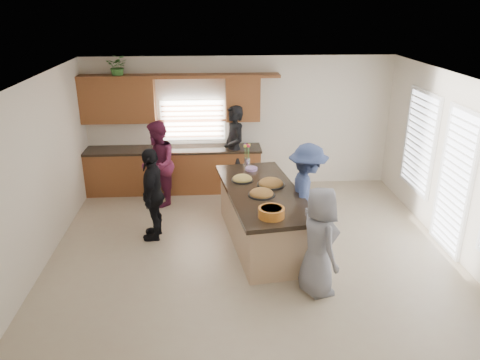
{
  "coord_description": "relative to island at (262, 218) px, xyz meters",
  "views": [
    {
      "loc": [
        -0.62,
        -6.76,
        3.9
      ],
      "look_at": [
        -0.17,
        0.26,
        1.15
      ],
      "focal_mm": 35.0,
      "sensor_mm": 36.0,
      "label": 1
    }
  ],
  "objects": [
    {
      "name": "floor",
      "position": [
        -0.21,
        -0.29,
        -0.45
      ],
      "size": [
        6.5,
        6.5,
        0.0
      ],
      "primitive_type": "plane",
      "color": "tan",
      "rests_on": "ground"
    },
    {
      "name": "room_shell",
      "position": [
        -0.21,
        -0.29,
        1.45
      ],
      "size": [
        6.52,
        6.02,
        2.81
      ],
      "color": "silver",
      "rests_on": "ground"
    },
    {
      "name": "back_cabinetry",
      "position": [
        -1.68,
        2.44,
        0.46
      ],
      "size": [
        4.08,
        0.66,
        2.46
      ],
      "color": "brown",
      "rests_on": "ground"
    },
    {
      "name": "right_wall_glazing",
      "position": [
        3.01,
        -0.42,
        0.89
      ],
      "size": [
        0.06,
        4.0,
        2.25
      ],
      "color": "white",
      "rests_on": "ground"
    },
    {
      "name": "island",
      "position": [
        0.0,
        0.0,
        0.0
      ],
      "size": [
        1.51,
        2.83,
        0.95
      ],
      "rotation": [
        0.0,
        0.0,
        0.14
      ],
      "color": "tan",
      "rests_on": "ground"
    },
    {
      "name": "platter_front",
      "position": [
        -0.05,
        -0.22,
        0.53
      ],
      "size": [
        0.43,
        0.43,
        0.17
      ],
      "color": "black",
      "rests_on": "island"
    },
    {
      "name": "platter_mid",
      "position": [
        0.16,
        0.21,
        0.53
      ],
      "size": [
        0.46,
        0.46,
        0.19
      ],
      "color": "black",
      "rests_on": "island"
    },
    {
      "name": "platter_back",
      "position": [
        -0.31,
        0.45,
        0.52
      ],
      "size": [
        0.38,
        0.38,
        0.15
      ],
      "color": "black",
      "rests_on": "island"
    },
    {
      "name": "salad_bowl",
      "position": [
        0.01,
        -1.01,
        0.58
      ],
      "size": [
        0.38,
        0.38,
        0.14
      ],
      "color": "orange",
      "rests_on": "island"
    },
    {
      "name": "clear_cup",
      "position": [
        0.55,
        -1.0,
        0.55
      ],
      "size": [
        0.08,
        0.08,
        0.11
      ],
      "primitive_type": "cylinder",
      "color": "white",
      "rests_on": "island"
    },
    {
      "name": "plate_stack",
      "position": [
        -0.11,
        0.97,
        0.52
      ],
      "size": [
        0.22,
        0.22,
        0.05
      ],
      "primitive_type": "cylinder",
      "color": "#B689C7",
      "rests_on": "island"
    },
    {
      "name": "flower_vase",
      "position": [
        -0.17,
        1.22,
        0.73
      ],
      "size": [
        0.14,
        0.14,
        0.43
      ],
      "color": "silver",
      "rests_on": "island"
    },
    {
      "name": "potted_plant",
      "position": [
        -2.64,
        2.53,
        2.18
      ],
      "size": [
        0.44,
        0.39,
        0.46
      ],
      "primitive_type": "imported",
      "rotation": [
        0.0,
        0.0,
        -0.08
      ],
      "color": "#3E7E32",
      "rests_on": "back_cabinetry"
    },
    {
      "name": "woman_left_back",
      "position": [
        -0.35,
        2.31,
        0.48
      ],
      "size": [
        0.65,
        0.79,
        1.86
      ],
      "primitive_type": "imported",
      "rotation": [
        0.0,
        0.0,
        -1.23
      ],
      "color": "black",
      "rests_on": "ground"
    },
    {
      "name": "woman_left_mid",
      "position": [
        -1.88,
        1.69,
        0.4
      ],
      "size": [
        0.74,
        0.9,
        1.71
      ],
      "primitive_type": "imported",
      "rotation": [
        0.0,
        0.0,
        -1.45
      ],
      "color": "maroon",
      "rests_on": "ground"
    },
    {
      "name": "woman_left_front",
      "position": [
        -1.84,
        0.29,
        0.36
      ],
      "size": [
        0.46,
        0.97,
        1.62
      ],
      "primitive_type": "imported",
      "rotation": [
        0.0,
        0.0,
        -1.64
      ],
      "color": "black",
      "rests_on": "ground"
    },
    {
      "name": "woman_right_back",
      "position": [
        0.73,
        -0.02,
        0.41
      ],
      "size": [
        0.78,
        1.19,
        1.73
      ],
      "primitive_type": "imported",
      "rotation": [
        0.0,
        0.0,
        1.44
      ],
      "color": "navy",
      "rests_on": "ground"
    },
    {
      "name": "woman_right_front",
      "position": [
        0.61,
        -1.49,
        0.34
      ],
      "size": [
        0.67,
        0.87,
        1.58
      ],
      "primitive_type": "imported",
      "rotation": [
        0.0,
        0.0,
        1.8
      ],
      "color": "slate",
      "rests_on": "ground"
    }
  ]
}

